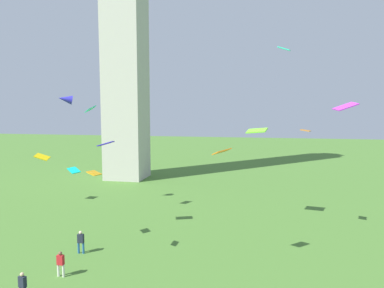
% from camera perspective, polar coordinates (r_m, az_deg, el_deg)
% --- Properties ---
extents(monument_obelisk, '(5.53, 5.53, 51.83)m').
position_cam_1_polar(monument_obelisk, '(55.09, -10.99, 22.03)').
color(monument_obelisk, '#B7B2A8').
rests_on(monument_obelisk, ground_plane).
extents(person_1, '(0.48, 0.32, 1.58)m').
position_cam_1_polar(person_1, '(22.48, -25.91, -19.91)').
color(person_1, '#1E2333').
rests_on(person_1, ground_plane).
extents(person_2, '(0.52, 0.27, 1.67)m').
position_cam_1_polar(person_2, '(27.33, -17.68, -14.80)').
color(person_2, '#235693').
rests_on(person_2, ground_plane).
extents(person_3, '(0.50, 0.27, 1.62)m').
position_cam_1_polar(person_3, '(24.31, -20.64, -17.62)').
color(person_3, silver).
rests_on(person_3, ground_plane).
extents(kite_flying_0, '(0.73, 1.03, 0.34)m').
position_cam_1_polar(kite_flying_0, '(24.16, -15.66, -4.58)').
color(kite_flying_0, orange).
extents(kite_flying_1, '(1.79, 1.42, 0.72)m').
position_cam_1_polar(kite_flying_1, '(28.76, 23.75, 5.63)').
color(kite_flying_1, '#C736E6').
extents(kite_flying_2, '(1.50, 1.27, 0.79)m').
position_cam_1_polar(kite_flying_2, '(41.07, -23.25, -1.94)').
color(kite_flying_2, gold).
extents(kite_flying_3, '(1.69, 1.58, 1.12)m').
position_cam_1_polar(kite_flying_3, '(37.54, -19.97, 6.90)').
color(kite_flying_3, '#2B27B9').
extents(kite_flying_4, '(1.26, 1.29, 0.48)m').
position_cam_1_polar(kite_flying_4, '(22.05, 4.88, -1.22)').
color(kite_flying_4, orange).
extents(kite_flying_5, '(0.89, 1.23, 0.71)m').
position_cam_1_polar(kite_flying_5, '(33.81, -16.22, 5.51)').
color(kite_flying_5, '#18C195').
extents(kite_flying_6, '(0.79, 1.03, 0.38)m').
position_cam_1_polar(kite_flying_6, '(20.72, 14.77, 14.80)').
color(kite_flying_6, '#33DFC9').
extents(kite_flying_7, '(1.42, 1.16, 0.51)m').
position_cam_1_polar(kite_flying_7, '(29.49, -13.88, 0.05)').
color(kite_flying_7, '#2C1DC6').
extents(kite_flying_8, '(1.18, 1.10, 0.39)m').
position_cam_1_polar(kite_flying_8, '(27.76, -18.72, -4.07)').
color(kite_flying_8, '#0CC0AE').
extents(kite_flying_9, '(1.97, 1.60, 0.52)m').
position_cam_1_polar(kite_flying_9, '(31.73, 10.53, 2.17)').
color(kite_flying_9, '#76E32E').
extents(kite_flying_10, '(0.98, 1.20, 0.18)m').
position_cam_1_polar(kite_flying_10, '(29.33, 18.03, 2.12)').
color(kite_flying_10, '#BE6F24').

